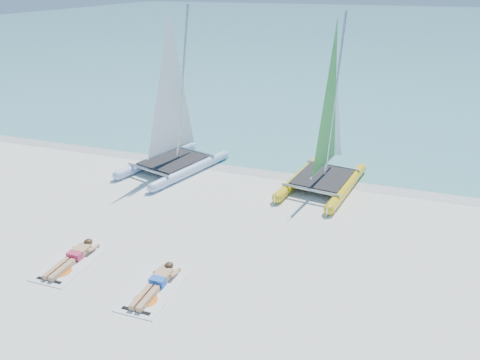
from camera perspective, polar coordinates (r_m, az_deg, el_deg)
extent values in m
plane|color=white|center=(13.06, -4.65, -7.36)|extent=(140.00, 140.00, 0.00)
cube|color=#6DB4B6|center=(73.63, 16.49, 17.44)|extent=(140.00, 115.00, 0.01)
cube|color=silver|center=(17.68, 2.54, 1.31)|extent=(140.00, 1.40, 0.01)
cylinder|color=#BED8FA|center=(18.41, -10.11, 2.45)|extent=(1.47, 3.89, 0.35)
cone|color=#BED8FA|center=(19.87, -5.63, 4.30)|extent=(0.46, 0.58, 0.33)
cylinder|color=#BED8FA|center=(17.25, -6.00, 1.23)|extent=(1.47, 3.89, 0.35)
cone|color=#BED8FA|center=(18.80, -1.58, 3.27)|extent=(0.46, 0.58, 0.33)
cube|color=black|center=(17.74, -8.16, 2.46)|extent=(2.25, 2.57, 0.03)
cylinder|color=#BABDC2|center=(17.46, -7.05, 11.50)|extent=(0.38, 1.02, 5.45)
cylinder|color=yellow|center=(16.67, 7.19, 0.34)|extent=(0.91, 3.88, 0.34)
cone|color=yellow|center=(18.54, 9.59, 2.63)|extent=(0.39, 0.54, 0.33)
cylinder|color=yellow|center=(16.20, 12.88, -0.80)|extent=(0.91, 3.88, 0.34)
cone|color=yellow|center=(18.12, 14.75, 1.67)|extent=(0.39, 0.54, 0.33)
cube|color=black|center=(16.34, 10.04, 0.41)|extent=(1.96, 2.35, 0.03)
cylinder|color=#BABDC2|center=(16.15, 11.51, 9.99)|extent=(0.23, 1.02, 5.34)
cube|color=white|center=(12.77, -20.07, -9.59)|extent=(1.00, 1.85, 0.02)
cube|color=tan|center=(12.99, -18.97, -8.26)|extent=(0.36, 0.55, 0.17)
cube|color=#C62E4F|center=(12.86, -19.51, -8.66)|extent=(0.37, 0.22, 0.17)
cube|color=tan|center=(12.51, -21.17, -10.13)|extent=(0.31, 0.85, 0.13)
sphere|color=tan|center=(13.21, -18.03, -7.35)|extent=(0.21, 0.21, 0.21)
ellipsoid|color=#3A2415|center=(13.20, -18.02, -7.18)|extent=(0.22, 0.24, 0.15)
cube|color=white|center=(11.29, -10.55, -13.17)|extent=(1.00, 1.85, 0.02)
cube|color=tan|center=(11.53, -9.53, -11.56)|extent=(0.36, 0.55, 0.17)
cube|color=blue|center=(11.39, -10.02, -12.08)|extent=(0.37, 0.22, 0.17)
cube|color=tan|center=(11.00, -11.55, -13.91)|extent=(0.31, 0.85, 0.13)
sphere|color=tan|center=(11.77, -8.68, -10.45)|extent=(0.21, 0.21, 0.21)
ellipsoid|color=#3A2415|center=(11.76, -8.67, -10.26)|extent=(0.22, 0.24, 0.15)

